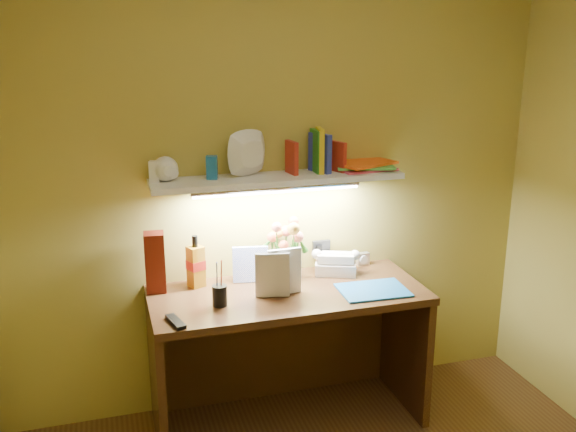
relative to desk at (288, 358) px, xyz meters
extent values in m
cube|color=#35180E|center=(0.00, 0.00, 0.00)|extent=(1.40, 0.60, 0.75)
cube|color=silver|center=(0.52, 0.25, 0.41)|extent=(0.07, 0.04, 0.07)
cube|color=#5C160A|center=(-0.64, 0.20, 0.53)|extent=(0.11, 0.11, 0.31)
cylinder|color=black|center=(-0.37, -0.07, 0.46)|extent=(0.09, 0.09, 0.17)
cube|color=black|center=(-0.60, -0.21, 0.38)|extent=(0.08, 0.16, 0.02)
cube|color=#1C68AA|center=(0.42, -0.12, 0.38)|extent=(0.35, 0.26, 0.01)
imported|color=beige|center=(-0.18, -0.03, 0.49)|extent=(0.17, 0.07, 0.23)
imported|color=white|center=(-0.11, -0.03, 0.50)|extent=(0.18, 0.02, 0.24)
cube|color=white|center=(0.00, 0.18, 0.93)|extent=(1.30, 0.25, 0.03)
imported|color=white|center=(-0.55, 0.16, 0.99)|extent=(0.14, 0.14, 0.10)
imported|color=white|center=(-0.53, 0.17, 0.98)|extent=(0.10, 0.10, 0.08)
imported|color=white|center=(-0.13, 0.18, 0.97)|extent=(0.31, 0.31, 0.06)
cube|color=white|center=(-0.62, 0.21, 0.99)|extent=(0.06, 0.05, 0.10)
cube|color=#1C68AA|center=(-0.34, 0.20, 1.00)|extent=(0.06, 0.06, 0.12)
cube|color=red|center=(0.08, 0.21, 1.03)|extent=(0.04, 0.12, 0.17)
cube|color=gold|center=(0.23, 0.21, 1.05)|extent=(0.05, 0.14, 0.23)
cube|color=#2939B3|center=(0.23, 0.20, 1.04)|extent=(0.09, 0.15, 0.20)
cube|color=#258121|center=(0.22, 0.21, 1.05)|extent=(0.03, 0.14, 0.22)
cube|color=red|center=(0.33, 0.19, 1.02)|extent=(0.06, 0.11, 0.16)
cube|color=#D7476A|center=(0.49, 0.21, 0.95)|extent=(0.31, 0.24, 0.01)
cube|color=#5DD054|center=(0.49, 0.21, 0.96)|extent=(0.35, 0.29, 0.01)
cube|color=orange|center=(0.48, 0.22, 0.97)|extent=(0.37, 0.32, 0.01)
camera|label=1|loc=(-0.87, -2.91, 1.65)|focal=40.00mm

